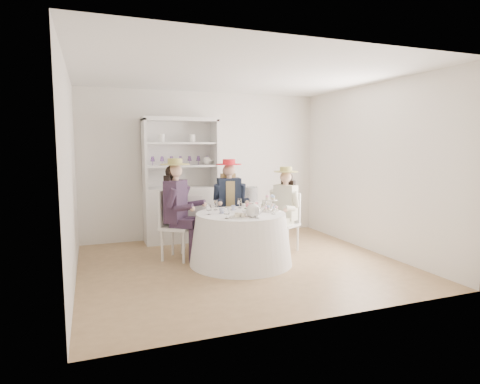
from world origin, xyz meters
name	(u,v)px	position (x,y,z in m)	size (l,w,h in m)	color
ground	(242,264)	(0.00, 0.00, 0.00)	(4.50, 4.50, 0.00)	olive
ceiling	(243,74)	(0.00, 0.00, 2.70)	(4.50, 4.50, 0.00)	white
wall_back	(205,165)	(0.00, 2.00, 1.35)	(4.50, 4.50, 0.00)	silver
wall_front	(317,185)	(0.00, -2.00, 1.35)	(4.50, 4.50, 0.00)	silver
wall_left	(70,176)	(-2.25, 0.00, 1.35)	(4.50, 4.50, 0.00)	silver
wall_right	(373,169)	(2.25, 0.00, 1.35)	(4.50, 4.50, 0.00)	silver
tea_table	(241,238)	(0.00, 0.07, 0.37)	(1.50, 1.50, 0.75)	white
hutch	(181,198)	(-0.51, 1.77, 0.78)	(1.49, 0.96, 2.20)	silver
side_table	(250,219)	(0.80, 1.68, 0.32)	(0.42, 0.42, 0.65)	silver
hatbox	(250,195)	(0.80, 1.68, 0.79)	(0.29, 0.29, 0.29)	black
guest_left	(177,203)	(-0.82, 0.60, 0.86)	(0.66, 0.63, 1.53)	silver
guest_mid	(229,198)	(0.16, 1.03, 0.84)	(0.55, 0.57, 1.49)	silver
guest_right	(285,204)	(0.90, 0.45, 0.78)	(0.59, 0.55, 1.38)	silver
spare_chair	(192,221)	(-0.52, 0.91, 0.51)	(0.49, 0.49, 0.94)	silver
teacup_a	(222,211)	(-0.26, 0.13, 0.78)	(0.09, 0.09, 0.07)	white
teacup_b	(233,208)	(-0.02, 0.35, 0.78)	(0.07, 0.07, 0.07)	white
teacup_c	(252,209)	(0.23, 0.19, 0.78)	(0.08, 0.08, 0.06)	white
flower_bowl	(256,211)	(0.21, 0.00, 0.77)	(0.21, 0.21, 0.05)	white
flower_arrangement	(253,206)	(0.20, 0.08, 0.83)	(0.19, 0.18, 0.07)	#E5727E
table_teapot	(253,211)	(0.04, -0.31, 0.84)	(0.28, 0.20, 0.21)	white
sandwich_plate	(240,216)	(-0.14, -0.27, 0.76)	(0.29, 0.29, 0.06)	white
cupcake_stand	(271,206)	(0.47, 0.04, 0.83)	(0.26, 0.26, 0.24)	white
stemware_set	(241,208)	(0.00, 0.07, 0.82)	(0.99, 0.99, 0.15)	white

